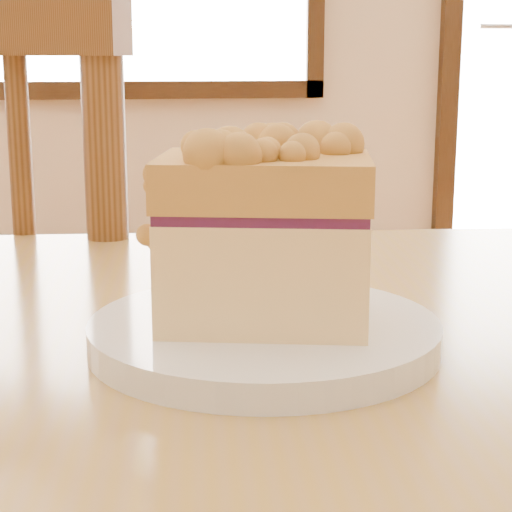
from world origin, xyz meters
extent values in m
cube|color=#351F0E|center=(0.30, 3.97, 0.76)|extent=(1.76, 0.06, 0.08)
cube|color=#351F0E|center=(1.80, 3.97, 1.10)|extent=(0.09, 0.06, 2.20)
cube|color=brown|center=(0.13, 0.89, 0.48)|extent=(0.59, 0.59, 0.04)
cylinder|color=brown|center=(0.04, 1.13, 0.22)|extent=(0.04, 0.04, 0.46)
cylinder|color=brown|center=(0.21, 0.63, 0.72)|extent=(0.04, 0.04, 0.49)
cylinder|color=brown|center=(0.13, 0.67, 0.71)|extent=(0.02, 0.02, 0.42)
cylinder|color=white|center=(0.30, 0.31, 0.76)|extent=(0.20, 0.20, 0.02)
cylinder|color=white|center=(0.30, 0.31, 0.75)|extent=(0.14, 0.14, 0.01)
cube|color=#F6D78B|center=(0.30, 0.31, 0.80)|extent=(0.13, 0.11, 0.06)
cube|color=#491439|center=(0.30, 0.31, 0.83)|extent=(0.13, 0.11, 0.01)
cube|color=gold|center=(0.30, 0.31, 0.85)|extent=(0.13, 0.11, 0.03)
sphere|color=gold|center=(0.33, 0.27, 0.86)|extent=(0.02, 0.02, 0.02)
sphere|color=gold|center=(0.26, 0.33, 0.86)|extent=(0.01, 0.01, 0.01)
sphere|color=gold|center=(0.33, 0.29, 0.86)|extent=(0.03, 0.03, 0.03)
sphere|color=gold|center=(0.34, 0.32, 0.86)|extent=(0.02, 0.02, 0.02)
sphere|color=gold|center=(0.29, 0.30, 0.86)|extent=(0.02, 0.02, 0.02)
sphere|color=gold|center=(0.29, 0.28, 0.86)|extent=(0.02, 0.02, 0.02)
sphere|color=gold|center=(0.31, 0.28, 0.86)|extent=(0.03, 0.03, 0.03)
sphere|color=gold|center=(0.33, 0.28, 0.86)|extent=(0.03, 0.03, 0.03)
sphere|color=gold|center=(0.29, 0.32, 0.86)|extent=(0.02, 0.02, 0.02)
sphere|color=gold|center=(0.34, 0.30, 0.86)|extent=(0.02, 0.02, 0.02)
sphere|color=gold|center=(0.28, 0.34, 0.86)|extent=(0.02, 0.02, 0.02)
sphere|color=gold|center=(0.25, 0.30, 0.86)|extent=(0.01, 0.01, 0.01)
sphere|color=gold|center=(0.30, 0.28, 0.86)|extent=(0.02, 0.02, 0.02)
sphere|color=gold|center=(0.29, 0.28, 0.86)|extent=(0.02, 0.02, 0.02)
sphere|color=gold|center=(0.26, 0.30, 0.86)|extent=(0.02, 0.02, 0.02)
sphere|color=gold|center=(0.27, 0.34, 0.86)|extent=(0.03, 0.03, 0.03)
sphere|color=gold|center=(0.33, 0.27, 0.86)|extent=(0.02, 0.02, 0.02)
sphere|color=gold|center=(0.31, 0.32, 0.86)|extent=(0.02, 0.02, 0.02)
sphere|color=gold|center=(0.32, 0.30, 0.86)|extent=(0.02, 0.02, 0.02)
sphere|color=gold|center=(0.33, 0.30, 0.86)|extent=(0.02, 0.02, 0.02)
sphere|color=gold|center=(0.26, 0.28, 0.86)|extent=(0.01, 0.01, 0.01)
sphere|color=gold|center=(0.30, 0.28, 0.86)|extent=(0.02, 0.02, 0.02)
sphere|color=gold|center=(0.25, 0.34, 0.82)|extent=(0.02, 0.02, 0.02)
sphere|color=gold|center=(0.25, 0.35, 0.82)|extent=(0.02, 0.02, 0.02)
sphere|color=gold|center=(0.24, 0.30, 0.84)|extent=(0.01, 0.01, 0.01)
sphere|color=gold|center=(0.24, 0.30, 0.82)|extent=(0.01, 0.01, 0.01)
sphere|color=gold|center=(0.24, 0.31, 0.84)|extent=(0.02, 0.02, 0.02)
sphere|color=gold|center=(0.25, 0.32, 0.82)|extent=(0.01, 0.01, 0.01)
camera|label=1|loc=(0.22, -0.17, 0.91)|focal=62.00mm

